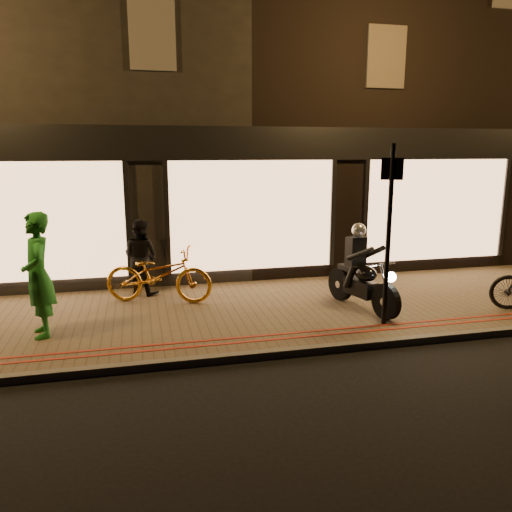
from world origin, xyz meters
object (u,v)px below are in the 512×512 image
at_px(motorcycle, 361,276).
at_px(bicycle_gold, 159,275).
at_px(sign_post, 389,226).
at_px(person_green, 38,275).

height_order(motorcycle, bicycle_gold, motorcycle).
height_order(sign_post, bicycle_gold, sign_post).
relative_size(sign_post, bicycle_gold, 1.45).
xyz_separation_m(motorcycle, sign_post, (0.03, -0.87, 1.06)).
bearing_deg(person_green, bicycle_gold, 111.97).
bearing_deg(sign_post, motorcycle, 92.22).
bearing_deg(motorcycle, bicycle_gold, 146.44).
xyz_separation_m(bicycle_gold, person_green, (-1.89, -1.39, 0.44)).
xyz_separation_m(motorcycle, person_green, (-5.51, -0.11, 0.37)).
bearing_deg(person_green, motorcycle, 76.89).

